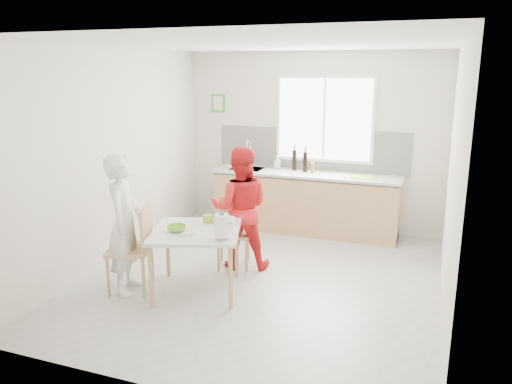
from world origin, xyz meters
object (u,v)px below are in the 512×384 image
bowl_green (177,228)px  wine_bottle_a (294,160)px  dining_table (196,236)px  chair_far (234,228)px  bowl_white (225,221)px  milk_jug (222,226)px  person_white (125,224)px  chair_left (136,245)px  wine_bottle_b (305,162)px  person_red (240,208)px

bowl_green → wine_bottle_a: size_ratio=0.64×
bowl_green → wine_bottle_a: wine_bottle_a is taller
bowl_green → dining_table: bearing=32.0°
chair_far → bowl_white: bearing=-95.0°
milk_jug → person_white: bearing=165.8°
chair_far → chair_left: bearing=-141.5°
dining_table → milk_jug: size_ratio=4.48×
dining_table → wine_bottle_a: 2.69m
dining_table → bowl_white: bearing=57.8°
milk_jug → wine_bottle_b: (0.16, 2.74, 0.20)m
person_white → chair_left: bearing=-90.0°
milk_jug → bowl_green: bearing=156.2°
chair_far → milk_jug: bearing=-91.4°
dining_table → person_red: person_red is taller
chair_far → wine_bottle_b: bearing=56.3°
dining_table → chair_left: chair_left is taller
chair_left → bowl_green: (0.47, 0.10, 0.22)m
wine_bottle_b → chair_far: bearing=-105.7°
wine_bottle_a → wine_bottle_b: 0.19m
person_white → bowl_white: (0.96, 0.57, -0.03)m
dining_table → person_white: (-0.75, -0.24, 0.13)m
person_red → dining_table: bearing=59.7°
bowl_green → wine_bottle_a: bearing=78.7°
person_white → milk_jug: person_white is taller
person_white → person_red: (0.93, 1.10, -0.02)m
chair_far → milk_jug: 1.16m
bowl_green → wine_bottle_b: (0.73, 2.68, 0.31)m
bowl_green → bowl_white: size_ratio=0.87×
milk_jug → wine_bottle_b: wine_bottle_b is taller
dining_table → person_red: bearing=77.8°
dining_table → bowl_green: 0.23m
chair_left → wine_bottle_a: (1.01, 2.84, 0.54)m
dining_table → person_red: size_ratio=0.78×
chair_far → wine_bottle_a: size_ratio=2.73×
chair_left → chair_far: size_ratio=1.13×
dining_table → wine_bottle_b: (0.55, 2.57, 0.42)m
chair_left → bowl_white: bearing=104.4°
dining_table → chair_left: bearing=-162.0°
chair_left → bowl_green: bearing=84.0°
milk_jug → wine_bottle_a: size_ratio=0.83×
dining_table → person_red: (0.19, 0.85, 0.11)m
chair_left → person_white: person_white is taller
chair_left → milk_jug: 1.09m
person_red → milk_jug: (0.21, -1.02, 0.10)m
person_red → chair_left: bearing=34.1°
dining_table → bowl_green: size_ratio=5.79×
dining_table → milk_jug: 0.48m
bowl_green → chair_far: bearing=75.6°
chair_far → person_red: bearing=-34.5°
person_red → bowl_white: size_ratio=6.47×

